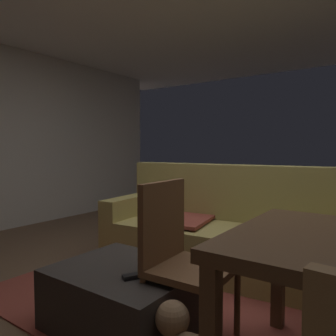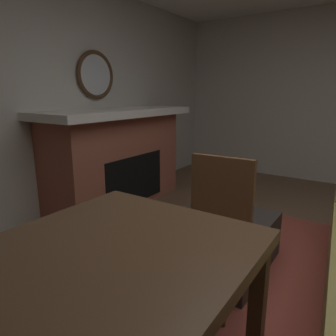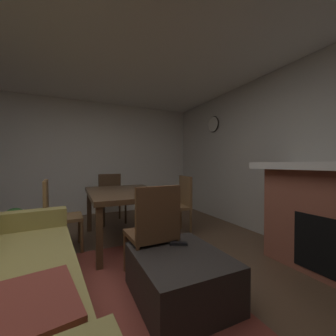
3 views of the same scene
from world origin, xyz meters
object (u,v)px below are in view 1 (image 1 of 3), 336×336
(couch, at_px, (228,234))
(ottoman_coffee_table, at_px, (125,297))
(tv_remote, at_px, (136,276))
(dining_chair_west, at_px, (178,251))

(couch, distance_m, ottoman_coffee_table, 1.28)
(couch, height_order, ottoman_coffee_table, couch)
(couch, xyz_separation_m, tv_remote, (0.05, -1.35, 0.06))
(couch, bearing_deg, dining_chair_west, -79.22)
(ottoman_coffee_table, relative_size, dining_chair_west, 0.92)
(ottoman_coffee_table, bearing_deg, dining_chair_west, 16.66)
(tv_remote, distance_m, dining_chair_west, 0.28)
(couch, xyz_separation_m, ottoman_coffee_table, (-0.11, -1.27, -0.14))
(couch, relative_size, ottoman_coffee_table, 2.76)
(tv_remote, bearing_deg, dining_chair_west, 73.90)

